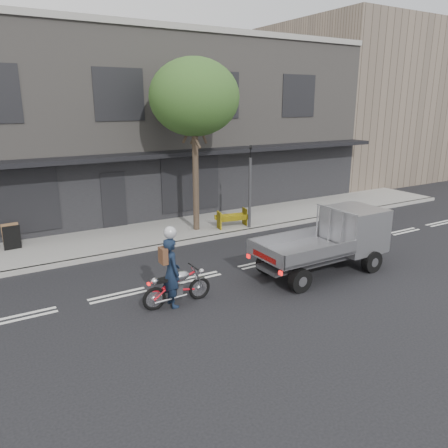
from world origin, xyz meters
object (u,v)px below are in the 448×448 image
motorcycle (177,286)px  rider (171,272)px  street_tree (194,98)px  flatbed_ute (345,233)px  construction_barrier (235,219)px  traffic_light_pole (250,191)px  sandwich_board (12,238)px

motorcycle → rider: 0.44m
street_tree → flatbed_ute: 7.48m
street_tree → construction_barrier: bearing=-22.5°
motorcycle → rider: size_ratio=1.04×
street_tree → rider: street_tree is taller
street_tree → traffic_light_pole: (2.00, -0.85, -3.63)m
street_tree → motorcycle: (-3.40, -5.51, -4.77)m
traffic_light_pole → motorcycle: bearing=-139.2°
construction_barrier → sandwich_board: (-8.12, 1.58, 0.08)m
traffic_light_pole → sandwich_board: traffic_light_pole is taller
flatbed_ute → construction_barrier: bearing=99.2°
traffic_light_pole → rider: bearing=-140.0°
traffic_light_pole → construction_barrier: bearing=155.5°
street_tree → rider: (-3.55, -5.51, -4.36)m
street_tree → rider: size_ratio=3.66×
flatbed_ute → sandwich_board: (-8.97, 6.76, -0.54)m
motorcycle → construction_barrier: bearing=45.7°
sandwich_board → rider: bearing=-68.1°
traffic_light_pole → sandwich_board: 8.92m
motorcycle → flatbed_ute: 5.74m
rider → flatbed_ute: bearing=-92.4°
traffic_light_pole → motorcycle: traffic_light_pole is taller
street_tree → construction_barrier: (1.45, -0.60, -4.76)m
traffic_light_pole → construction_barrier: 1.29m
traffic_light_pole → rider: traffic_light_pole is taller
rider → sandwich_board: 7.20m
motorcycle → flatbed_ute: size_ratio=0.45×
motorcycle → flatbed_ute: bearing=-2.4°
traffic_light_pole → flatbed_ute: 4.97m
flatbed_ute → construction_barrier: flatbed_ute is taller
traffic_light_pole → rider: 7.28m
traffic_light_pole → flatbed_ute: bearing=-86.5°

